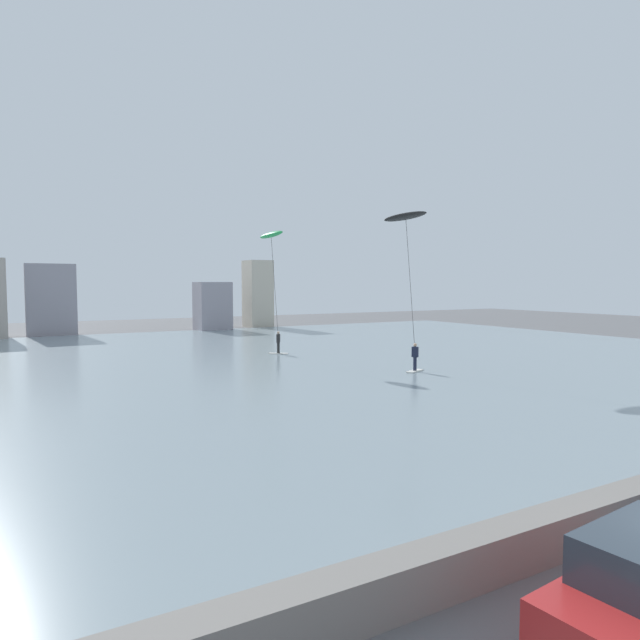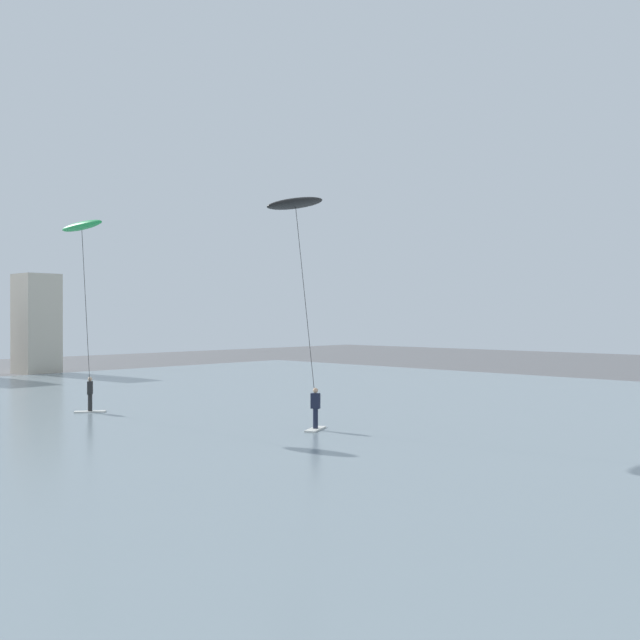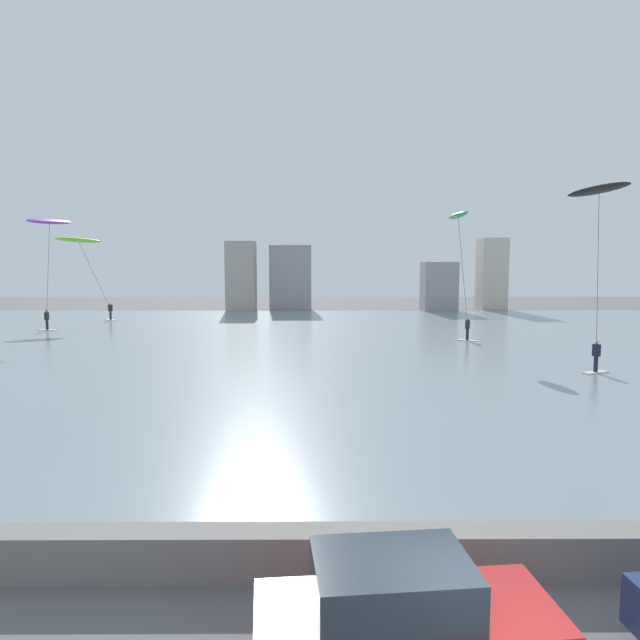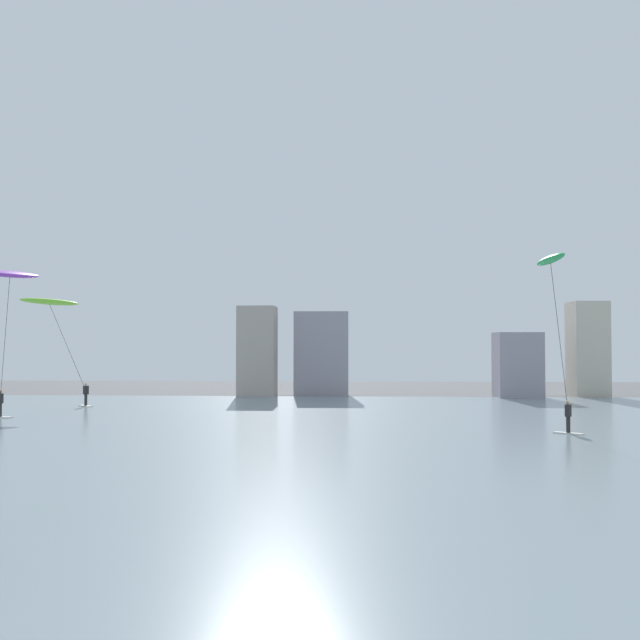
# 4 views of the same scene
# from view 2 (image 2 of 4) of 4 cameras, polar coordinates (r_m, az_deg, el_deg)

# --- Properties ---
(kitesurfer_green) EXTENTS (2.51, 3.38, 8.79)m
(kitesurfer_green) POSITION_cam_2_polar(r_m,az_deg,el_deg) (33.37, -18.41, 5.22)
(kitesurfer_green) COLOR silver
(kitesurfer_green) RESTS_ON water_bay
(kitesurfer_black) EXTENTS (3.41, 2.83, 9.73)m
(kitesurfer_black) POSITION_cam_2_polar(r_m,az_deg,el_deg) (29.62, -1.83, 7.95)
(kitesurfer_black) COLOR silver
(kitesurfer_black) RESTS_ON water_bay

